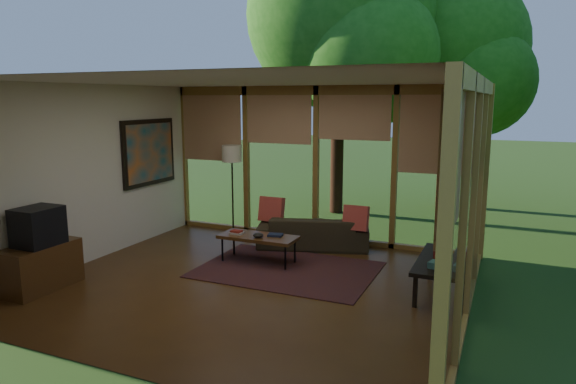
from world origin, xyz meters
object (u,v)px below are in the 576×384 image
at_px(media_cabinet, 40,267).
at_px(coffee_table, 258,238).
at_px(television, 38,226).
at_px(side_console, 442,263).
at_px(sofa, 313,232).
at_px(floor_lamp, 232,159).

distance_m(media_cabinet, coffee_table, 3.02).
height_order(television, side_console, television).
bearing_deg(side_console, sofa, 150.32).
distance_m(television, side_console, 5.24).
bearing_deg(sofa, media_cabinet, 33.35).
height_order(television, floor_lamp, floor_lamp).
xyz_separation_m(floor_lamp, coffee_table, (1.20, -1.34, -1.01)).
bearing_deg(side_console, floor_lamp, 158.79).
distance_m(floor_lamp, side_console, 4.34).
bearing_deg(coffee_table, media_cabinet, -135.08).
distance_m(coffee_table, side_console, 2.74).
bearing_deg(sofa, floor_lamp, -25.84).
height_order(sofa, coffee_table, sofa).
height_order(sofa, floor_lamp, floor_lamp).
height_order(media_cabinet, floor_lamp, floor_lamp).
distance_m(television, floor_lamp, 3.63).
relative_size(media_cabinet, side_console, 0.71).
xyz_separation_m(floor_lamp, side_console, (3.94, -1.53, -1.00)).
height_order(media_cabinet, side_console, media_cabinet).
height_order(floor_lamp, coffee_table, floor_lamp).
height_order(media_cabinet, coffee_table, media_cabinet).
bearing_deg(side_console, coffee_table, 176.10).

